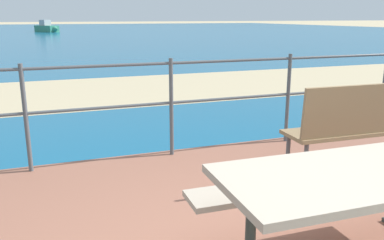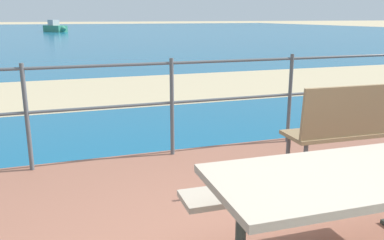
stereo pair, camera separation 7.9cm
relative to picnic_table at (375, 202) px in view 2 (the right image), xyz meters
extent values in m
cube|color=#145B84|center=(-0.31, 40.19, -0.64)|extent=(90.00, 90.00, 0.01)
cube|color=tan|center=(-0.31, 7.23, -0.64)|extent=(54.01, 3.86, 0.01)
cube|color=tan|center=(0.00, 0.00, 0.17)|extent=(1.74, 0.69, 0.04)
cube|color=tan|center=(0.01, 0.54, -0.12)|extent=(1.73, 0.30, 0.04)
cube|color=#8C704C|center=(1.30, 1.54, -0.16)|extent=(1.62, 0.46, 0.04)
cube|color=#8C704C|center=(1.29, 1.36, 0.10)|extent=(1.61, 0.12, 0.47)
cylinder|color=#4C5156|center=(0.58, 1.72, -0.37)|extent=(0.04, 0.04, 0.43)
cylinder|color=#4C5156|center=(0.57, 1.42, -0.37)|extent=(0.04, 0.04, 0.43)
cylinder|color=#4C5156|center=(-1.79, 2.66, -0.05)|extent=(0.04, 0.04, 1.07)
cylinder|color=#4C5156|center=(-0.31, 2.66, -0.05)|extent=(0.04, 0.04, 1.07)
cylinder|color=#4C5156|center=(1.16, 2.66, -0.05)|extent=(0.04, 0.04, 1.07)
cylinder|color=#4C5156|center=(-0.31, 2.66, 0.43)|extent=(5.90, 0.03, 0.03)
cylinder|color=#4C5156|center=(-0.31, 2.66, 0.01)|extent=(5.90, 0.03, 0.03)
cube|color=#338466|center=(-1.16, 42.47, -0.31)|extent=(2.36, 2.92, 0.64)
cube|color=#A5A8AD|center=(-1.27, 42.65, 0.28)|extent=(1.14, 1.21, 0.55)
cone|color=#338466|center=(-0.29, 41.07, -0.31)|extent=(0.75, 0.73, 0.58)
camera|label=1|loc=(-1.56, -1.46, 0.92)|focal=37.79mm
camera|label=2|loc=(-1.49, -1.48, 0.92)|focal=37.79mm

